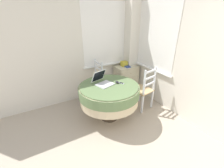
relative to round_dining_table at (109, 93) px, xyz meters
The scene contains 10 objects.
corner_room_shell 0.87m from the round_dining_table, ahead, with size 4.11×4.95×2.55m.
round_dining_table is the anchor object (origin of this frame).
laptop 0.25m from the round_dining_table, 121.49° to the left, with size 0.39×0.42×0.25m.
computer_mouse 0.26m from the round_dining_table, ahead, with size 0.06×0.09×0.05m.
cell_phone 0.30m from the round_dining_table, ahead, with size 0.09×0.13×0.01m.
dining_chair_near_back_window 0.83m from the round_dining_table, 87.45° to the left, with size 0.44×0.41×0.98m.
dining_chair_near_right_window 0.83m from the round_dining_table, ahead, with size 0.45×0.48×0.98m.
corner_cabinet 1.30m from the round_dining_table, 40.40° to the left, with size 0.59×0.42×0.71m.
storage_box 1.28m from the round_dining_table, 43.39° to the left, with size 0.15×0.13×0.13m.
book_on_cabinet 1.24m from the round_dining_table, 39.78° to the left, with size 0.12×0.21×0.02m.
Camera 1 is at (-0.65, -0.19, 1.95)m, focal length 24.00 mm.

